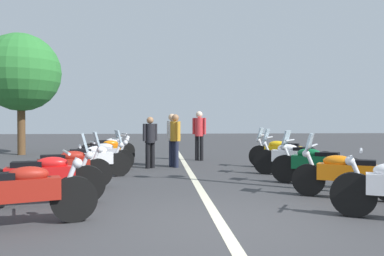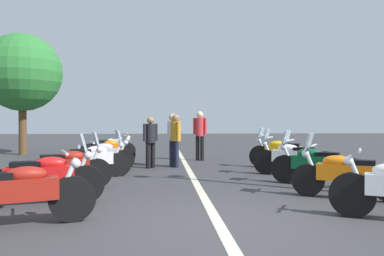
{
  "view_description": "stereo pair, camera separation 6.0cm",
  "coord_description": "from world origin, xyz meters",
  "px_view_note": "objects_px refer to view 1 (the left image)",
  "views": [
    {
      "loc": [
        -5.2,
        0.84,
        1.42
      ],
      "look_at": [
        4.86,
        0.0,
        1.25
      ],
      "focal_mm": 36.38,
      "sensor_mm": 36.0,
      "label": 1
    },
    {
      "loc": [
        -5.2,
        0.78,
        1.42
      ],
      "look_at": [
        4.86,
        0.0,
        1.25
      ],
      "focal_mm": 36.38,
      "sensor_mm": 36.0,
      "label": 2
    }
  ],
  "objects_px": {
    "bystander_2": "(175,136)",
    "bystander_4": "(199,131)",
    "motorcycle_left_row_4": "(98,155)",
    "roadside_tree_0": "(21,73)",
    "motorcycle_left_row_0": "(15,193)",
    "bystander_1": "(172,136)",
    "motorcycle_right_row_1": "(346,174)",
    "motorcycle_right_row_3": "(293,158)",
    "motorcycle_left_row_6": "(108,148)",
    "motorcycle_left_row_1": "(43,178)",
    "bystander_3": "(150,138)",
    "motorcycle_left_row_5": "(106,151)",
    "motorcycle_left_row_3": "(91,160)",
    "motorcycle_right_row_4": "(282,152)",
    "motorcycle_right_row_2": "(316,164)",
    "motorcycle_left_row_2": "(66,167)"
  },
  "relations": [
    {
      "from": "bystander_2",
      "to": "bystander_4",
      "type": "height_order",
      "value": "bystander_4"
    },
    {
      "from": "bystander_3",
      "to": "roadside_tree_0",
      "type": "bearing_deg",
      "value": -172.0
    },
    {
      "from": "motorcycle_left_row_3",
      "to": "motorcycle_right_row_2",
      "type": "bearing_deg",
      "value": -36.48
    },
    {
      "from": "motorcycle_left_row_1",
      "to": "bystander_4",
      "type": "relative_size",
      "value": 1.18
    },
    {
      "from": "motorcycle_left_row_6",
      "to": "bystander_4",
      "type": "distance_m",
      "value": 3.4
    },
    {
      "from": "motorcycle_left_row_1",
      "to": "bystander_3",
      "type": "relative_size",
      "value": 1.35
    },
    {
      "from": "motorcycle_left_row_0",
      "to": "motorcycle_left_row_6",
      "type": "bearing_deg",
      "value": 69.5
    },
    {
      "from": "motorcycle_left_row_0",
      "to": "motorcycle_left_row_1",
      "type": "relative_size",
      "value": 1.0
    },
    {
      "from": "motorcycle_left_row_5",
      "to": "bystander_4",
      "type": "distance_m",
      "value": 3.44
    },
    {
      "from": "motorcycle_left_row_5",
      "to": "motorcycle_right_row_1",
      "type": "xyz_separation_m",
      "value": [
        -6.07,
        -5.17,
        0.01
      ]
    },
    {
      "from": "motorcycle_right_row_1",
      "to": "motorcycle_right_row_3",
      "type": "distance_m",
      "value": 3.04
    },
    {
      "from": "motorcycle_right_row_2",
      "to": "bystander_4",
      "type": "height_order",
      "value": "bystander_4"
    },
    {
      "from": "motorcycle_left_row_4",
      "to": "motorcycle_left_row_5",
      "type": "xyz_separation_m",
      "value": [
        1.61,
        0.01,
        0.0
      ]
    },
    {
      "from": "motorcycle_left_row_0",
      "to": "motorcycle_right_row_4",
      "type": "distance_m",
      "value": 8.32
    },
    {
      "from": "motorcycle_right_row_3",
      "to": "bystander_3",
      "type": "xyz_separation_m",
      "value": [
        1.96,
        3.77,
        0.43
      ]
    },
    {
      "from": "motorcycle_left_row_1",
      "to": "motorcycle_right_row_1",
      "type": "relative_size",
      "value": 1.17
    },
    {
      "from": "motorcycle_right_row_2",
      "to": "bystander_3",
      "type": "bearing_deg",
      "value": -7.37
    },
    {
      "from": "motorcycle_left_row_5",
      "to": "bystander_2",
      "type": "distance_m",
      "value": 2.47
    },
    {
      "from": "motorcycle_left_row_5",
      "to": "motorcycle_right_row_1",
      "type": "bearing_deg",
      "value": -70.42
    },
    {
      "from": "motorcycle_left_row_6",
      "to": "bystander_4",
      "type": "relative_size",
      "value": 1.08
    },
    {
      "from": "motorcycle_left_row_0",
      "to": "bystander_1",
      "type": "distance_m",
      "value": 7.31
    },
    {
      "from": "bystander_3",
      "to": "bystander_4",
      "type": "xyz_separation_m",
      "value": [
        2.19,
        -1.72,
        0.15
      ]
    },
    {
      "from": "bystander_2",
      "to": "bystander_4",
      "type": "relative_size",
      "value": 0.92
    },
    {
      "from": "motorcycle_left_row_2",
      "to": "motorcycle_left_row_3",
      "type": "distance_m",
      "value": 1.7
    },
    {
      "from": "motorcycle_right_row_2",
      "to": "motorcycle_right_row_3",
      "type": "distance_m",
      "value": 1.52
    },
    {
      "from": "motorcycle_left_row_6",
      "to": "motorcycle_right_row_3",
      "type": "relative_size",
      "value": 0.98
    },
    {
      "from": "motorcycle_left_row_4",
      "to": "motorcycle_left_row_6",
      "type": "xyz_separation_m",
      "value": [
        3.2,
        0.13,
        0.01
      ]
    },
    {
      "from": "motorcycle_left_row_0",
      "to": "motorcycle_left_row_4",
      "type": "bearing_deg",
      "value": 68.14
    },
    {
      "from": "motorcycle_left_row_5",
      "to": "motorcycle_right_row_4",
      "type": "height_order",
      "value": "motorcycle_right_row_4"
    },
    {
      "from": "bystander_2",
      "to": "motorcycle_left_row_4",
      "type": "bearing_deg",
      "value": -179.95
    },
    {
      "from": "motorcycle_left_row_3",
      "to": "roadside_tree_0",
      "type": "height_order",
      "value": "roadside_tree_0"
    },
    {
      "from": "motorcycle_right_row_1",
      "to": "bystander_1",
      "type": "bearing_deg",
      "value": -30.03
    },
    {
      "from": "motorcycle_right_row_4",
      "to": "bystander_2",
      "type": "bearing_deg",
      "value": 20.05
    },
    {
      "from": "motorcycle_left_row_3",
      "to": "bystander_1",
      "type": "relative_size",
      "value": 1.23
    },
    {
      "from": "motorcycle_left_row_2",
      "to": "motorcycle_right_row_1",
      "type": "relative_size",
      "value": 1.08
    },
    {
      "from": "motorcycle_right_row_2",
      "to": "motorcycle_left_row_5",
      "type": "bearing_deg",
      "value": -5.53
    },
    {
      "from": "motorcycle_left_row_6",
      "to": "bystander_4",
      "type": "xyz_separation_m",
      "value": [
        -0.47,
        -3.31,
        0.6
      ]
    },
    {
      "from": "motorcycle_left_row_4",
      "to": "motorcycle_left_row_6",
      "type": "bearing_deg",
      "value": 80.41
    },
    {
      "from": "motorcycle_left_row_4",
      "to": "bystander_1",
      "type": "bearing_deg",
      "value": 12.07
    },
    {
      "from": "motorcycle_left_row_5",
      "to": "motorcycle_right_row_3",
      "type": "xyz_separation_m",
      "value": [
        -3.03,
        -5.24,
        0.03
      ]
    },
    {
      "from": "motorcycle_left_row_0",
      "to": "motorcycle_left_row_5",
      "type": "relative_size",
      "value": 1.1
    },
    {
      "from": "roadside_tree_0",
      "to": "motorcycle_right_row_3",
      "type": "bearing_deg",
      "value": -127.59
    },
    {
      "from": "bystander_3",
      "to": "motorcycle_left_row_0",
      "type": "bearing_deg",
      "value": -52.86
    },
    {
      "from": "bystander_4",
      "to": "motorcycle_left_row_5",
      "type": "bearing_deg",
      "value": 138.43
    },
    {
      "from": "bystander_1",
      "to": "bystander_4",
      "type": "distance_m",
      "value": 2.07
    },
    {
      "from": "motorcycle_right_row_3",
      "to": "bystander_1",
      "type": "bearing_deg",
      "value": -8.08
    },
    {
      "from": "motorcycle_left_row_5",
      "to": "motorcycle_left_row_4",
      "type": "bearing_deg",
      "value": -110.39
    },
    {
      "from": "motorcycle_left_row_4",
      "to": "bystander_2",
      "type": "bearing_deg",
      "value": 5.99
    },
    {
      "from": "motorcycle_left_row_3",
      "to": "motorcycle_right_row_3",
      "type": "distance_m",
      "value": 5.2
    },
    {
      "from": "bystander_4",
      "to": "roadside_tree_0",
      "type": "distance_m",
      "value": 8.27
    }
  ]
}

